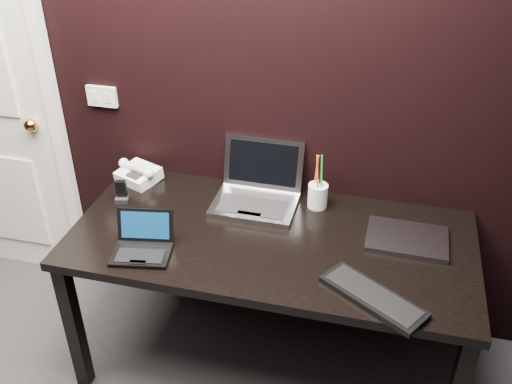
% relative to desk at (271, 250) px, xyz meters
% --- Properties ---
extents(wall_back, '(4.00, 0.00, 4.00)m').
position_rel_desk_xyz_m(wall_back, '(-0.30, 0.40, 0.64)').
color(wall_back, black).
rests_on(wall_back, ground).
extents(wall_switch, '(0.15, 0.02, 0.10)m').
position_rel_desk_xyz_m(wall_switch, '(-0.92, 0.39, 0.46)').
color(wall_switch, silver).
rests_on(wall_switch, wall_back).
extents(desk, '(1.70, 0.80, 0.74)m').
position_rel_desk_xyz_m(desk, '(0.00, 0.00, 0.00)').
color(desk, black).
rests_on(desk, ground).
extents(netbook, '(0.26, 0.24, 0.15)m').
position_rel_desk_xyz_m(netbook, '(-0.48, -0.23, 0.11)').
color(netbook, black).
rests_on(netbook, desk).
extents(silver_laptop, '(0.38, 0.34, 0.26)m').
position_rel_desk_xyz_m(silver_laptop, '(-0.12, 0.24, 0.13)').
color(silver_laptop, '#A0A1A6').
rests_on(silver_laptop, desk).
extents(ext_keyboard, '(0.41, 0.33, 0.03)m').
position_rel_desk_xyz_m(ext_keyboard, '(0.45, -0.29, 0.09)').
color(ext_keyboard, black).
rests_on(ext_keyboard, desk).
extents(closed_laptop, '(0.34, 0.24, 0.02)m').
position_rel_desk_xyz_m(closed_laptop, '(0.56, 0.10, 0.09)').
color(closed_laptop, gray).
rests_on(closed_laptop, desk).
extents(desk_phone, '(0.23, 0.22, 0.11)m').
position_rel_desk_xyz_m(desk_phone, '(-0.73, 0.28, 0.12)').
color(desk_phone, white).
rests_on(desk_phone, desk).
extents(mobile_phone, '(0.07, 0.06, 0.10)m').
position_rel_desk_xyz_m(mobile_phone, '(-0.73, 0.10, 0.12)').
color(mobile_phone, black).
rests_on(mobile_phone, desk).
extents(pen_cup, '(0.09, 0.09, 0.26)m').
position_rel_desk_xyz_m(pen_cup, '(0.15, 0.27, 0.14)').
color(pen_cup, silver).
rests_on(pen_cup, desk).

